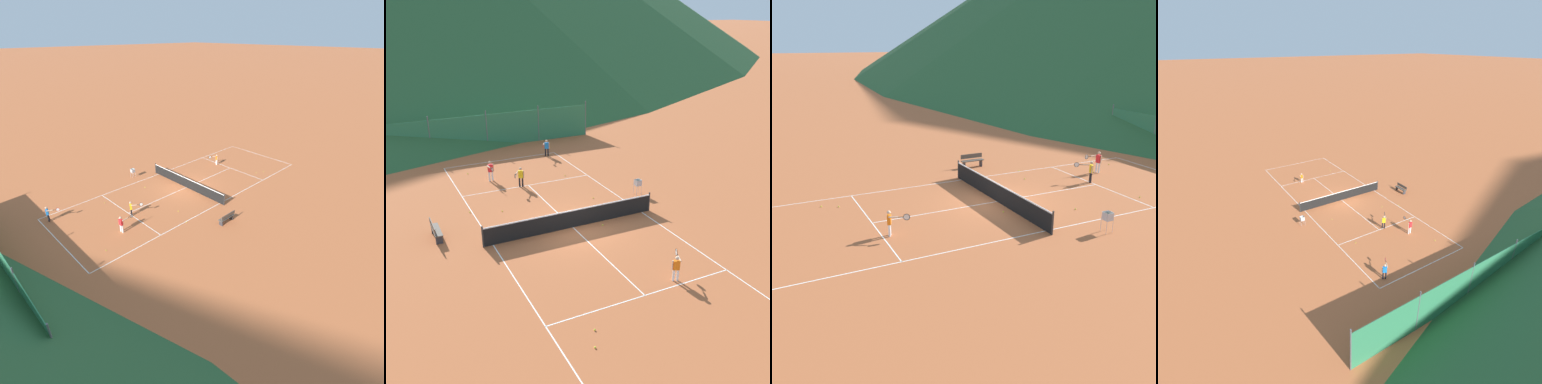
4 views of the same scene
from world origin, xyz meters
TOP-DOWN VIEW (x-y plane):
  - ground_plane at (0.00, 0.00)m, footprint 600.00×600.00m
  - court_line_markings at (0.00, 0.00)m, footprint 8.25×23.85m
  - tennis_net at (0.00, 0.00)m, footprint 9.18×0.08m
  - player_near_baseline at (1.70, -6.04)m, footprint 0.68×0.86m
  - player_far_baseline at (-0.50, 6.35)m, footprint 0.82×0.87m
  - player_far_service at (-1.85, 8.11)m, footprint 0.45×1.09m
  - player_near_service at (3.25, 11.30)m, footprint 0.79×0.89m
  - tennis_ball_by_net_right at (-3.07, -8.09)m, footprint 0.07×0.07m
  - tennis_ball_near_corner at (1.44, -0.50)m, footprint 0.07×0.07m
  - tennis_ball_far_corner at (2.64, 2.80)m, footprint 0.07×0.07m
  - tennis_ball_service_box at (-4.22, 3.99)m, footprint 0.07×0.07m
  - tennis_ball_alley_right at (2.72, 6.91)m, footprint 0.07×0.07m
  - tennis_ball_alley_left at (-2.62, 3.37)m, footprint 0.07×0.07m
  - tennis_ball_mid_court at (-2.67, -7.33)m, footprint 0.07×0.07m
  - tennis_ball_by_net_left at (-2.90, 10.07)m, footprint 0.07×0.07m
  - ball_hopper at (5.30, 2.26)m, footprint 0.36×0.36m
  - courtside_bench at (-6.34, 1.82)m, footprint 0.36×1.50m

SIDE VIEW (x-z plane):
  - ground_plane at x=0.00m, z-range 0.00..0.00m
  - court_line_markings at x=0.00m, z-range 0.00..0.01m
  - tennis_ball_by_net_right at x=-3.07m, z-range 0.00..0.07m
  - tennis_ball_near_corner at x=1.44m, z-range 0.00..0.07m
  - tennis_ball_far_corner at x=2.64m, z-range 0.00..0.07m
  - tennis_ball_service_box at x=-4.22m, z-range 0.00..0.07m
  - tennis_ball_alley_right at x=2.72m, z-range 0.00..0.07m
  - tennis_ball_alley_left at x=-2.62m, z-range 0.00..0.07m
  - tennis_ball_mid_court at x=-2.67m, z-range 0.00..0.07m
  - tennis_ball_by_net_left at x=-2.90m, z-range 0.00..0.07m
  - courtside_bench at x=-6.34m, z-range 0.03..0.87m
  - tennis_net at x=0.00m, z-range -0.03..1.03m
  - player_near_baseline at x=1.70m, z-range 0.10..1.21m
  - ball_hopper at x=5.30m, z-range 0.22..1.11m
  - player_far_baseline at x=-0.50m, z-range 0.10..1.34m
  - player_near_service at x=3.25m, z-range 0.10..1.34m
  - player_far_service at x=-1.85m, z-range 0.11..1.43m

